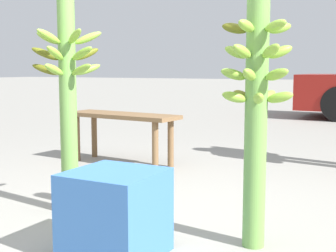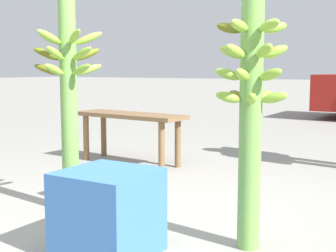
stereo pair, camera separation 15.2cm
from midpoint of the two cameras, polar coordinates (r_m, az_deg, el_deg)
ground_plane at (r=2.79m, az=-2.97°, el=-13.01°), size 80.00×80.00×0.00m
banana_stalk_left at (r=3.13m, az=-10.70°, el=6.02°), size 0.47×0.46×1.74m
banana_stalk_center at (r=2.47m, az=11.84°, el=3.93°), size 0.39×0.39×1.56m
market_bench at (r=4.71m, az=-3.73°, el=0.46°), size 1.24×0.47×0.51m
produce_crate at (r=2.44m, az=-5.52°, el=-10.52°), size 0.44×0.44×0.44m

